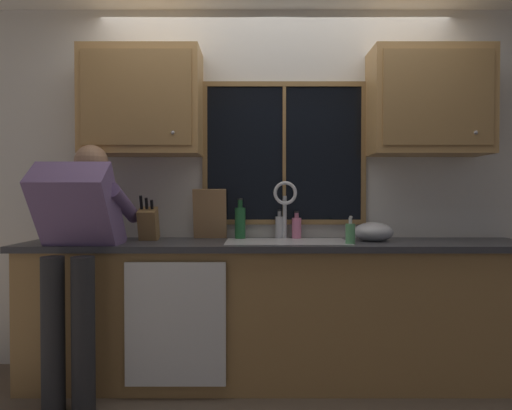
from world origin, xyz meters
TOP-DOWN VIEW (x-y plane):
  - back_wall at (0.00, 0.06)m, footprint 5.64×0.12m
  - window_glass at (0.06, -0.01)m, footprint 1.10×0.02m
  - window_frame_top at (0.06, -0.02)m, footprint 1.17×0.02m
  - window_frame_bottom at (0.06, -0.02)m, footprint 1.17×0.02m
  - window_frame_left at (-0.50, -0.02)m, footprint 0.03×0.02m
  - window_frame_right at (0.63, -0.02)m, footprint 0.03×0.02m
  - window_mullion_center at (0.06, -0.02)m, footprint 0.02×0.02m
  - lower_cabinet_run at (0.00, -0.29)m, footprint 3.24×0.58m
  - countertop at (0.00, -0.31)m, footprint 3.30×0.62m
  - dishwasher_front at (-0.62, -0.61)m, footprint 0.60×0.02m
  - upper_cabinet_left at (-0.92, -0.17)m, footprint 0.80×0.36m
  - upper_cabinet_right at (1.04, -0.17)m, footprint 0.80×0.36m
  - sink at (0.06, -0.30)m, footprint 0.80×0.46m
  - faucet at (0.07, -0.12)m, footprint 0.18×0.09m
  - person_standing at (-1.20, -0.61)m, footprint 0.53×0.70m
  - knife_block at (-0.86, -0.22)m, footprint 0.12×0.18m
  - cutting_board at (-0.46, -0.09)m, footprint 0.23×0.09m
  - mixing_bowl at (0.64, -0.25)m, footprint 0.26×0.26m
  - soap_dispenser at (0.45, -0.45)m, footprint 0.06×0.07m
  - bottle_green_glass at (0.15, -0.08)m, footprint 0.07×0.07m
  - bottle_tall_clear at (0.03, -0.06)m, footprint 0.06×0.06m
  - bottle_amber_small at (-0.25, -0.10)m, footprint 0.07×0.07m

SIDE VIEW (x-z plane):
  - lower_cabinet_run at x=0.00m, z-range 0.00..0.88m
  - dishwasher_front at x=-0.62m, z-range 0.09..0.83m
  - sink at x=0.06m, z-range 0.72..0.93m
  - countertop at x=0.00m, z-range 0.88..0.92m
  - person_standing at x=-1.20m, z-range 0.18..1.73m
  - mixing_bowl at x=0.64m, z-range 0.91..1.04m
  - soap_dispenser at x=0.45m, z-range 0.90..1.08m
  - bottle_green_glass at x=0.15m, z-range 0.90..1.10m
  - bottle_tall_clear at x=0.03m, z-range 0.90..1.11m
  - knife_block at x=-0.86m, z-range 0.87..1.19m
  - window_frame_bottom at x=0.06m, z-range 1.01..1.05m
  - bottle_amber_small at x=-0.25m, z-range 0.90..1.18m
  - cutting_board at x=-0.46m, z-range 0.92..1.27m
  - faucet at x=0.07m, z-range 0.97..1.37m
  - back_wall at x=0.00m, z-range 0.00..2.55m
  - window_glass at x=0.06m, z-range 1.05..2.00m
  - window_frame_left at x=-0.50m, z-range 1.05..2.00m
  - window_frame_right at x=0.63m, z-range 1.05..2.00m
  - window_mullion_center at x=0.06m, z-range 1.05..2.00m
  - upper_cabinet_left at x=-0.92m, z-range 1.50..2.22m
  - upper_cabinet_right at x=1.04m, z-range 1.50..2.22m
  - window_frame_top at x=0.06m, z-range 2.00..2.04m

